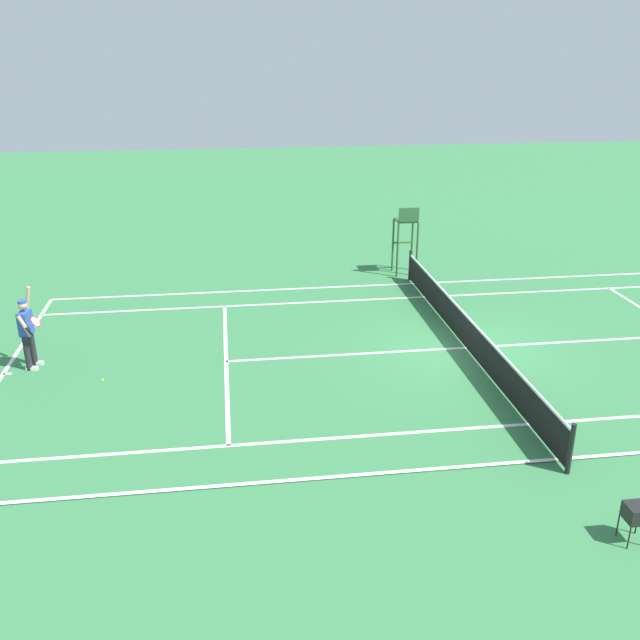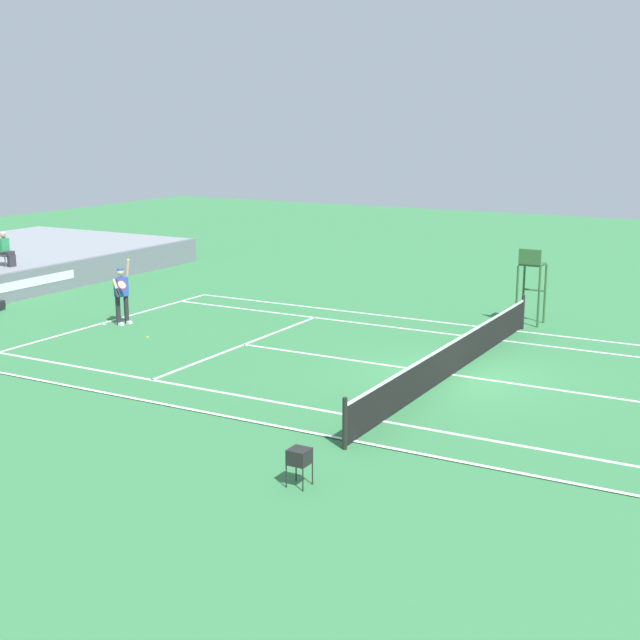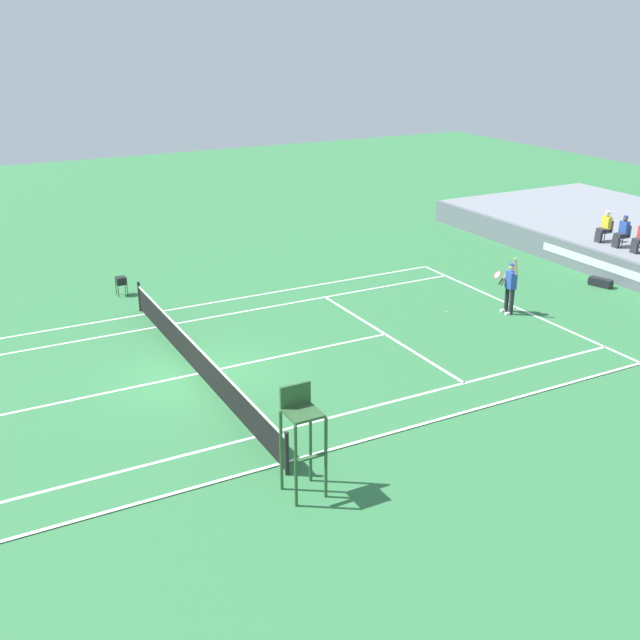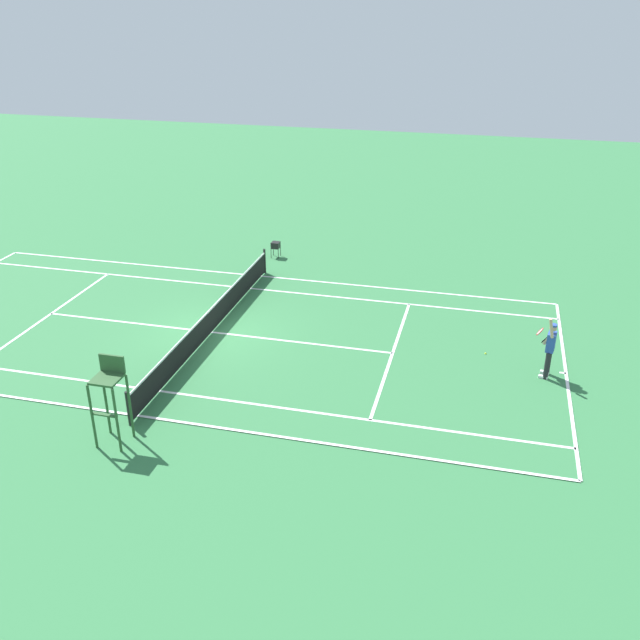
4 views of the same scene
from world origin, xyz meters
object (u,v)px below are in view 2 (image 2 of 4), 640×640
Objects in this scene: tennis_player at (122,294)px; umpire_chair at (531,276)px; tennis_ball at (148,337)px; spectator_seated_5 at (6,250)px; ball_hopper at (299,456)px.

umpire_chair reaches higher than tennis_player.
tennis_ball is 12.05m from umpire_chair.
spectator_seated_5 reaches higher than ball_hopper.
tennis_player is at bearing 61.01° from tennis_ball.
ball_hopper is (-10.14, -18.62, -1.08)m from spectator_seated_5.
spectator_seated_5 is 19.02m from umpire_chair.
umpire_chair is at bearing -51.79° from tennis_ball.
ball_hopper is at bearing -125.97° from tennis_player.
tennis_player is 12.93m from umpire_chair.
tennis_ball is 0.10× the size of ball_hopper.
ball_hopper is (-8.27, -11.39, -0.42)m from tennis_player.
tennis_ball is at bearing -107.72° from spectator_seated_5.
ball_hopper is at bearing -118.57° from spectator_seated_5.
tennis_ball is at bearing 52.80° from ball_hopper.
tennis_ball is (-1.03, -1.86, -0.96)m from tennis_player.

